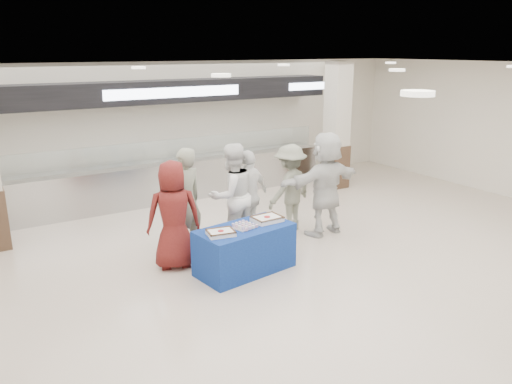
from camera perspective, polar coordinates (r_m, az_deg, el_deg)
ground at (r=7.82m, az=6.38°, el=-10.47°), size 14.00×14.00×0.00m
serving_line at (r=11.94m, az=-9.57°, el=4.61°), size 8.70×0.85×2.80m
column_right at (r=12.94m, az=9.20°, el=7.17°), size 0.55×0.55×3.20m
display_table at (r=8.07m, az=-1.29°, el=-6.56°), size 1.64×0.98×0.75m
sheet_cake_left at (r=7.62m, az=-4.05°, el=-4.62°), size 0.45×0.38×0.09m
sheet_cake_right at (r=8.20m, az=1.27°, el=-3.04°), size 0.47×0.37×0.10m
cupcake_tray at (r=7.92m, az=-1.29°, el=-3.87°), size 0.43×0.36×0.06m
civilian_maroon at (r=8.16m, az=-9.40°, el=-2.62°), size 1.00×0.78×1.80m
soldier_a at (r=8.75m, az=-8.06°, el=-1.00°), size 0.78×0.62×1.87m
chef_tall at (r=8.96m, az=-2.79°, el=-0.39°), size 0.98×0.80×1.89m
chef_short at (r=9.22m, az=-0.82°, el=-0.45°), size 1.09×0.76×1.72m
soldier_b at (r=9.76m, az=3.90°, el=0.44°), size 1.25×0.92×1.72m
civilian_white at (r=9.60m, az=7.96°, el=0.94°), size 1.89×0.70×2.01m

